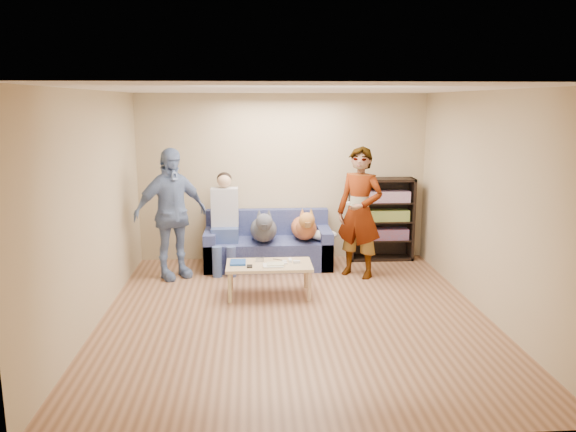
{
  "coord_description": "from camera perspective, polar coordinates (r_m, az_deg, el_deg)",
  "views": [
    {
      "loc": [
        -0.48,
        -6.23,
        2.47
      ],
      "look_at": [
        0.0,
        1.2,
        0.95
      ],
      "focal_mm": 35.0,
      "sensor_mm": 36.0,
      "label": 1
    }
  ],
  "objects": [
    {
      "name": "camera_silver",
      "position": [
        7.36,
        -2.9,
        -4.44
      ],
      "size": [
        0.11,
        0.06,
        0.05
      ],
      "primitive_type": "cube",
      "color": "#A9A9AD",
      "rests_on": "coffee_table"
    },
    {
      "name": "dog_gray",
      "position": [
        8.3,
        -2.49,
        -1.28
      ],
      "size": [
        0.4,
        1.24,
        0.58
      ],
      "color": "#464950",
      "rests_on": "sofa"
    },
    {
      "name": "bookshelf",
      "position": [
        8.98,
        9.45,
        -0.13
      ],
      "size": [
        1.0,
        0.34,
        1.3
      ],
      "color": "black",
      "rests_on": "ground"
    },
    {
      "name": "papers",
      "position": [
        7.16,
        -1.51,
        -5.04
      ],
      "size": [
        0.26,
        0.2,
        0.02
      ],
      "primitive_type": "cube",
      "color": "silver",
      "rests_on": "coffee_table"
    },
    {
      "name": "controller_b",
      "position": [
        7.29,
        0.89,
        -4.67
      ],
      "size": [
        0.09,
        0.06,
        0.03
      ],
      "primitive_type": "cube",
      "color": "silver",
      "rests_on": "coffee_table"
    },
    {
      "name": "held_controller",
      "position": [
        7.74,
        6.15,
        1.29
      ],
      "size": [
        0.08,
        0.13,
        0.03
      ],
      "primitive_type": "cube",
      "rotation": [
        0.0,
        0.0,
        -0.28
      ],
      "color": "silver",
      "rests_on": "person_standing_right"
    },
    {
      "name": "wallet",
      "position": [
        7.14,
        -3.92,
        -5.12
      ],
      "size": [
        0.07,
        0.12,
        0.02
      ],
      "primitive_type": "cube",
      "color": "black",
      "rests_on": "coffee_table"
    },
    {
      "name": "dog_tan",
      "position": [
        8.43,
        1.68,
        -1.12
      ],
      "size": [
        0.38,
        1.15,
        0.56
      ],
      "color": "#C7673C",
      "rests_on": "sofa"
    },
    {
      "name": "coffee_table",
      "position": [
        7.27,
        -1.94,
        -5.23
      ],
      "size": [
        1.1,
        0.6,
        0.42
      ],
      "color": "#D6B484",
      "rests_on": "ground"
    },
    {
      "name": "person_seated",
      "position": [
        8.38,
        -6.45,
        -0.21
      ],
      "size": [
        0.4,
        0.73,
        1.47
      ],
      "color": "#39517F",
      "rests_on": "sofa"
    },
    {
      "name": "notebook_blue",
      "position": [
        7.3,
        -5.1,
        -4.71
      ],
      "size": [
        0.2,
        0.26,
        0.03
      ],
      "primitive_type": "cube",
      "color": "#1A4593",
      "rests_on": "coffee_table"
    },
    {
      "name": "sofa",
      "position": [
        8.61,
        -2.05,
        -3.2
      ],
      "size": [
        1.9,
        0.85,
        0.82
      ],
      "color": "#515B93",
      "rests_on": "ground"
    },
    {
      "name": "magazine",
      "position": [
        7.18,
        -1.28,
        -4.89
      ],
      "size": [
        0.22,
        0.17,
        0.01
      ],
      "primitive_type": "cube",
      "color": "#BDBB97",
      "rests_on": "coffee_table"
    },
    {
      "name": "wall_right",
      "position": [
        6.9,
        19.67,
        1.1
      ],
      "size": [
        0.0,
        5.0,
        5.0
      ],
      "primitive_type": "plane",
      "rotation": [
        1.57,
        0.0,
        -1.57
      ],
      "color": "tan",
      "rests_on": "ground"
    },
    {
      "name": "pen_black",
      "position": [
        7.43,
        -1.05,
        -4.44
      ],
      "size": [
        0.13,
        0.08,
        0.01
      ],
      "primitive_type": "cylinder",
      "rotation": [
        0.0,
        1.57,
        -0.52
      ],
      "color": "black",
      "rests_on": "coffee_table"
    },
    {
      "name": "pen_orange",
      "position": [
        7.1,
        -2.06,
        -5.21
      ],
      "size": [
        0.13,
        0.06,
        0.01
      ],
      "primitive_type": "cylinder",
      "rotation": [
        0.0,
        1.57,
        0.35
      ],
      "color": "#BF721B",
      "rests_on": "coffee_table"
    },
    {
      "name": "headphone_cup_a",
      "position": [
        7.24,
        -0.35,
        -4.82
      ],
      "size": [
        0.07,
        0.07,
        0.02
      ],
      "primitive_type": "cylinder",
      "color": "white",
      "rests_on": "coffee_table"
    },
    {
      "name": "controller_a",
      "position": [
        7.36,
        0.22,
        -4.51
      ],
      "size": [
        0.04,
        0.13,
        0.03
      ],
      "primitive_type": "cube",
      "color": "white",
      "rests_on": "coffee_table"
    },
    {
      "name": "wall_front",
      "position": [
        3.94,
        3.5,
        -5.76
      ],
      "size": [
        4.5,
        0.0,
        4.5
      ],
      "primitive_type": "plane",
      "rotation": [
        -1.57,
        0.0,
        0.0
      ],
      "color": "tan",
      "rests_on": "ground"
    },
    {
      "name": "wall_left",
      "position": [
        6.58,
        -19.23,
        0.65
      ],
      "size": [
        0.0,
        5.0,
        5.0
      ],
      "primitive_type": "plane",
      "rotation": [
        1.57,
        0.0,
        1.57
      ],
      "color": "tan",
      "rests_on": "ground"
    },
    {
      "name": "wall_back",
      "position": [
        8.82,
        -0.55,
        3.92
      ],
      "size": [
        4.5,
        0.0,
        4.5
      ],
      "primitive_type": "plane",
      "rotation": [
        1.57,
        0.0,
        0.0
      ],
      "color": "tan",
      "rests_on": "ground"
    },
    {
      "name": "person_standing_right",
      "position": [
        8.0,
        7.29,
        0.34
      ],
      "size": [
        0.81,
        0.76,
        1.86
      ],
      "primitive_type": "imported",
      "rotation": [
        0.0,
        0.0,
        -0.63
      ],
      "color": "gray",
      "rests_on": "ground"
    },
    {
      "name": "headphone_cup_b",
      "position": [
        7.32,
        -0.38,
        -4.64
      ],
      "size": [
        0.07,
        0.07,
        0.02
      ],
      "primitive_type": "cylinder",
      "color": "silver",
      "rests_on": "coffee_table"
    },
    {
      "name": "ceiling",
      "position": [
        6.25,
        0.73,
        12.73
      ],
      "size": [
        5.0,
        5.0,
        0.0
      ],
      "primitive_type": "plane",
      "rotation": [
        3.14,
        0.0,
        0.0
      ],
      "color": "white",
      "rests_on": "ground"
    },
    {
      "name": "ground",
      "position": [
        6.72,
        0.67,
        -10.03
      ],
      "size": [
        5.0,
        5.0,
        0.0
      ],
      "primitive_type": "plane",
      "color": "brown",
      "rests_on": "ground"
    },
    {
      "name": "person_standing_left",
      "position": [
        8.04,
        -11.82,
        0.22
      ],
      "size": [
        1.16,
        0.97,
        1.85
      ],
      "primitive_type": "imported",
      "rotation": [
        0.0,
        0.0,
        0.57
      ],
      "color": "#7587BC",
      "rests_on": "ground"
    },
    {
      "name": "blanket",
      "position": [
        8.47,
        3.62,
        -1.93
      ],
      "size": [
        0.42,
        0.36,
        0.15
      ],
      "primitive_type": "ellipsoid",
      "color": "#B7B7BC",
      "rests_on": "sofa"
    }
  ]
}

